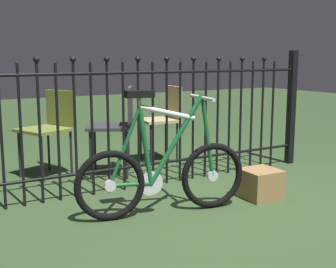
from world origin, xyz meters
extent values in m
plane|color=#2F4526|center=(0.00, 0.00, 0.00)|extent=(20.00, 20.00, 0.00)
cylinder|color=black|center=(-1.35, 0.66, 0.55)|extent=(0.02, 0.02, 1.11)
cylinder|color=black|center=(-1.21, 0.66, 0.55)|extent=(0.02, 0.02, 1.11)
cylinder|color=black|center=(-1.07, 0.66, 0.55)|extent=(0.02, 0.02, 1.11)
sphere|color=black|center=(-1.07, 0.66, 1.13)|extent=(0.05, 0.05, 0.05)
cylinder|color=black|center=(-0.92, 0.66, 0.55)|extent=(0.02, 0.02, 1.11)
cylinder|color=black|center=(-0.78, 0.66, 0.55)|extent=(0.02, 0.02, 1.11)
sphere|color=black|center=(-0.78, 0.66, 1.13)|extent=(0.05, 0.05, 0.05)
cylinder|color=black|center=(-0.64, 0.66, 0.55)|extent=(0.02, 0.02, 1.11)
cylinder|color=black|center=(-0.49, 0.66, 0.55)|extent=(0.02, 0.02, 1.11)
sphere|color=black|center=(-0.49, 0.66, 1.13)|extent=(0.05, 0.05, 0.05)
cylinder|color=black|center=(-0.35, 0.66, 0.55)|extent=(0.02, 0.02, 1.11)
cylinder|color=black|center=(-0.21, 0.66, 0.55)|extent=(0.02, 0.02, 1.11)
sphere|color=black|center=(-0.21, 0.66, 1.13)|extent=(0.05, 0.05, 0.05)
cylinder|color=black|center=(-0.06, 0.66, 0.55)|extent=(0.02, 0.02, 1.11)
cylinder|color=black|center=(0.08, 0.66, 0.55)|extent=(0.02, 0.02, 1.11)
sphere|color=black|center=(0.08, 0.66, 1.13)|extent=(0.05, 0.05, 0.05)
cylinder|color=black|center=(0.22, 0.66, 0.55)|extent=(0.02, 0.02, 1.11)
cylinder|color=black|center=(0.37, 0.66, 0.55)|extent=(0.02, 0.02, 1.11)
sphere|color=black|center=(0.37, 0.66, 1.13)|extent=(0.05, 0.05, 0.05)
cylinder|color=black|center=(0.51, 0.66, 0.55)|extent=(0.02, 0.02, 1.11)
cylinder|color=black|center=(0.65, 0.66, 0.55)|extent=(0.02, 0.02, 1.11)
sphere|color=black|center=(0.65, 0.66, 1.13)|extent=(0.05, 0.05, 0.05)
cylinder|color=black|center=(0.79, 0.66, 0.55)|extent=(0.02, 0.02, 1.11)
cylinder|color=black|center=(0.94, 0.66, 0.55)|extent=(0.02, 0.02, 1.11)
sphere|color=black|center=(0.94, 0.66, 1.13)|extent=(0.05, 0.05, 0.05)
cylinder|color=black|center=(1.08, 0.66, 0.55)|extent=(0.02, 0.02, 1.11)
cylinder|color=black|center=(1.22, 0.66, 0.55)|extent=(0.02, 0.02, 1.11)
sphere|color=black|center=(1.22, 0.66, 1.13)|extent=(0.05, 0.05, 0.05)
cylinder|color=black|center=(1.37, 0.66, 0.55)|extent=(0.02, 0.02, 1.11)
cylinder|color=black|center=(0.00, 0.66, 0.20)|extent=(3.28, 0.03, 0.03)
cylinder|color=black|center=(0.00, 0.66, 1.02)|extent=(3.28, 0.03, 0.03)
cube|color=black|center=(1.64, 0.66, 0.61)|extent=(0.07, 0.07, 1.22)
torus|color=black|center=(-0.75, 0.03, 0.25)|extent=(0.51, 0.14, 0.51)
cylinder|color=silver|center=(-0.75, 0.03, 0.25)|extent=(0.09, 0.04, 0.08)
torus|color=black|center=(0.03, -0.12, 0.25)|extent=(0.51, 0.14, 0.51)
cylinder|color=silver|center=(0.03, -0.12, 0.25)|extent=(0.09, 0.04, 0.08)
cylinder|color=#19592D|center=(-0.26, -0.06, 0.56)|extent=(0.43, 0.12, 0.65)
cylinder|color=silver|center=(-0.33, -0.05, 0.75)|extent=(0.42, 0.11, 0.13)
cylinder|color=#19592D|center=(-0.50, -0.02, 0.52)|extent=(0.12, 0.06, 0.57)
cylinder|color=#19592D|center=(-0.61, 0.01, 0.25)|extent=(0.30, 0.08, 0.04)
cylinder|color=#19592D|center=(-0.64, 0.01, 0.53)|extent=(0.25, 0.07, 0.56)
cylinder|color=#19592D|center=(-0.02, -0.11, 0.56)|extent=(0.13, 0.05, 0.62)
cylinder|color=silver|center=(-0.07, -0.10, 0.86)|extent=(0.03, 0.03, 0.02)
cylinder|color=silver|center=(-0.07, -0.10, 0.85)|extent=(0.10, 0.40, 0.03)
cylinder|color=silver|center=(-0.54, -0.01, 0.84)|extent=(0.03, 0.03, 0.07)
cube|color=black|center=(-0.54, -0.01, 0.89)|extent=(0.21, 0.13, 0.05)
cylinder|color=silver|center=(-0.46, -0.02, 0.24)|extent=(0.18, 0.05, 0.18)
cylinder|color=black|center=(-0.91, 1.23, 0.22)|extent=(0.02, 0.02, 0.45)
cylinder|color=black|center=(-1.04, 1.55, 0.22)|extent=(0.02, 0.02, 0.45)
cylinder|color=black|center=(-0.59, 1.36, 0.22)|extent=(0.02, 0.02, 0.45)
cylinder|color=black|center=(-0.72, 1.68, 0.22)|extent=(0.02, 0.02, 0.45)
cube|color=olive|center=(-0.82, 1.45, 0.46)|extent=(0.56, 0.56, 0.03)
cube|color=olive|center=(-0.63, 1.53, 0.66)|extent=(0.18, 0.39, 0.34)
cylinder|color=black|center=(0.28, 1.34, 0.22)|extent=(0.02, 0.02, 0.44)
cylinder|color=black|center=(0.32, 1.64, 0.22)|extent=(0.02, 0.02, 0.44)
cylinder|color=black|center=(0.59, 1.30, 0.22)|extent=(0.02, 0.02, 0.44)
cylinder|color=black|center=(0.63, 1.61, 0.22)|extent=(0.02, 0.02, 0.44)
cube|color=tan|center=(0.45, 1.47, 0.46)|extent=(0.43, 0.43, 0.03)
cube|color=tan|center=(0.64, 1.45, 0.66)|extent=(0.07, 0.37, 0.35)
cylinder|color=black|center=(-0.48, 1.12, 0.23)|extent=(0.02, 0.02, 0.47)
cylinder|color=black|center=(-0.32, 1.42, 0.23)|extent=(0.02, 0.02, 0.47)
cylinder|color=black|center=(-0.18, 0.96, 0.23)|extent=(0.02, 0.02, 0.47)
cylinder|color=black|center=(-0.02, 1.26, 0.23)|extent=(0.02, 0.02, 0.47)
cube|color=#2D2D33|center=(-0.25, 1.19, 0.48)|extent=(0.57, 0.57, 0.03)
cube|color=#2D2D33|center=(-0.08, 1.09, 0.69)|extent=(0.22, 0.37, 0.36)
cube|color=olive|center=(0.51, -0.12, 0.12)|extent=(0.31, 0.31, 0.24)
camera|label=1|loc=(-1.96, -2.80, 1.15)|focal=48.03mm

